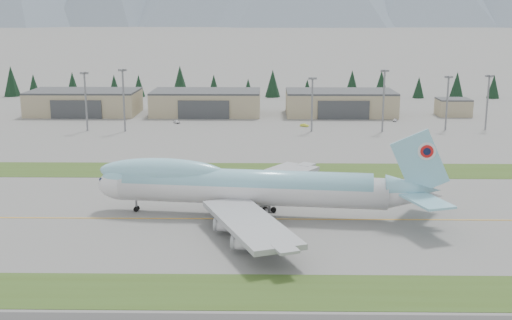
{
  "coord_description": "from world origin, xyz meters",
  "views": [
    {
      "loc": [
        11.77,
        -135.65,
        44.73
      ],
      "look_at": [
        9.29,
        23.75,
        8.0
      ],
      "focal_mm": 45.0,
      "sensor_mm": 36.0,
      "label": 1
    }
  ],
  "objects_px": {
    "hangar_center": "(206,102)",
    "service_vehicle_a": "(177,123)",
    "service_vehicle_c": "(395,121)",
    "service_vehicle_b": "(304,127)",
    "hangar_right": "(340,103)",
    "hangar_left": "(84,102)",
    "boeing_747_freighter": "(248,186)"
  },
  "relations": [
    {
      "from": "service_vehicle_c",
      "to": "service_vehicle_b",
      "type": "bearing_deg",
      "value": -142.77
    },
    {
      "from": "service_vehicle_a",
      "to": "hangar_right",
      "type": "bearing_deg",
      "value": -14.04
    },
    {
      "from": "boeing_747_freighter",
      "to": "hangar_left",
      "type": "xyz_separation_m",
      "value": [
        -77.78,
        147.51,
        -1.49
      ]
    },
    {
      "from": "service_vehicle_b",
      "to": "service_vehicle_a",
      "type": "bearing_deg",
      "value": 109.22
    },
    {
      "from": "hangar_right",
      "to": "service_vehicle_c",
      "type": "height_order",
      "value": "hangar_right"
    },
    {
      "from": "boeing_747_freighter",
      "to": "hangar_center",
      "type": "distance_m",
      "value": 149.27
    },
    {
      "from": "hangar_right",
      "to": "service_vehicle_a",
      "type": "xyz_separation_m",
      "value": [
        -70.18,
        -24.1,
        -5.39
      ]
    },
    {
      "from": "boeing_747_freighter",
      "to": "service_vehicle_a",
      "type": "relative_size",
      "value": 20.68
    },
    {
      "from": "hangar_center",
      "to": "service_vehicle_a",
      "type": "height_order",
      "value": "hangar_center"
    },
    {
      "from": "service_vehicle_b",
      "to": "service_vehicle_c",
      "type": "bearing_deg",
      "value": -44.33
    },
    {
      "from": "hangar_center",
      "to": "service_vehicle_c",
      "type": "relative_size",
      "value": 13.3
    },
    {
      "from": "hangar_center",
      "to": "service_vehicle_a",
      "type": "relative_size",
      "value": 12.49
    },
    {
      "from": "hangar_left",
      "to": "service_vehicle_a",
      "type": "height_order",
      "value": "hangar_left"
    },
    {
      "from": "service_vehicle_b",
      "to": "service_vehicle_c",
      "type": "distance_m",
      "value": 41.07
    },
    {
      "from": "hangar_left",
      "to": "hangar_right",
      "type": "xyz_separation_m",
      "value": [
        115.0,
        0.0,
        0.0
      ]
    },
    {
      "from": "hangar_left",
      "to": "hangar_center",
      "type": "distance_m",
      "value": 55.0
    },
    {
      "from": "hangar_left",
      "to": "service_vehicle_b",
      "type": "height_order",
      "value": "hangar_left"
    },
    {
      "from": "hangar_center",
      "to": "service_vehicle_c",
      "type": "distance_m",
      "value": 83.34
    },
    {
      "from": "boeing_747_freighter",
      "to": "service_vehicle_a",
      "type": "height_order",
      "value": "boeing_747_freighter"
    },
    {
      "from": "hangar_left",
      "to": "service_vehicle_c",
      "type": "relative_size",
      "value": 13.3
    },
    {
      "from": "hangar_left",
      "to": "service_vehicle_a",
      "type": "relative_size",
      "value": 12.49
    },
    {
      "from": "hangar_right",
      "to": "service_vehicle_b",
      "type": "xyz_separation_m",
      "value": [
        -17.69,
        -31.2,
        -5.39
      ]
    },
    {
      "from": "service_vehicle_b",
      "to": "hangar_right",
      "type": "bearing_deg",
      "value": -2.63
    },
    {
      "from": "service_vehicle_a",
      "to": "service_vehicle_b",
      "type": "height_order",
      "value": "service_vehicle_a"
    },
    {
      "from": "hangar_right",
      "to": "service_vehicle_c",
      "type": "distance_m",
      "value": 28.33
    },
    {
      "from": "hangar_left",
      "to": "service_vehicle_b",
      "type": "xyz_separation_m",
      "value": [
        97.31,
        -31.2,
        -5.39
      ]
    },
    {
      "from": "hangar_right",
      "to": "hangar_center",
      "type": "bearing_deg",
      "value": 180.0
    },
    {
      "from": "hangar_left",
      "to": "service_vehicle_a",
      "type": "bearing_deg",
      "value": -28.27
    },
    {
      "from": "service_vehicle_a",
      "to": "service_vehicle_b",
      "type": "distance_m",
      "value": 52.97
    },
    {
      "from": "hangar_center",
      "to": "hangar_right",
      "type": "xyz_separation_m",
      "value": [
        60.0,
        0.0,
        0.0
      ]
    },
    {
      "from": "boeing_747_freighter",
      "to": "hangar_center",
      "type": "xyz_separation_m",
      "value": [
        -22.78,
        147.51,
        -1.49
      ]
    },
    {
      "from": "boeing_747_freighter",
      "to": "hangar_center",
      "type": "height_order",
      "value": "boeing_747_freighter"
    }
  ]
}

